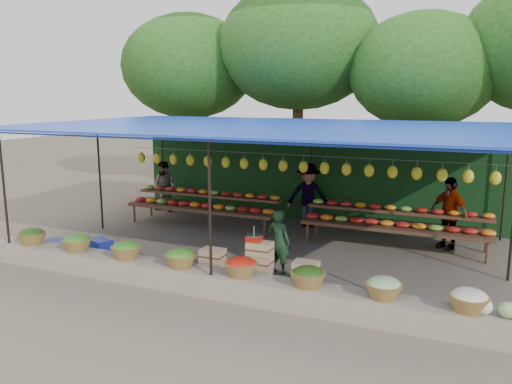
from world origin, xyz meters
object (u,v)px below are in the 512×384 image
at_px(vendor_seated, 279,241).
at_px(weighing_scale, 254,238).
at_px(crate_counter, 258,265).
at_px(blue_crate_back, 100,246).
at_px(blue_crate_front, 58,248).

bearing_deg(vendor_seated, weighing_scale, 73.50).
relative_size(crate_counter, vendor_seated, 1.83).
bearing_deg(weighing_scale, crate_counter, -0.00).
bearing_deg(crate_counter, blue_crate_back, 176.59).
distance_m(crate_counter, weighing_scale, 0.54).
bearing_deg(crate_counter, blue_crate_front, -176.56).
bearing_deg(vendor_seated, blue_crate_front, 19.37).
bearing_deg(crate_counter, vendor_seated, 72.00).
bearing_deg(blue_crate_back, blue_crate_front, -124.14).
bearing_deg(vendor_seated, crate_counter, 81.32).
distance_m(crate_counter, blue_crate_back, 3.94).
height_order(weighing_scale, blue_crate_front, weighing_scale).
bearing_deg(blue_crate_front, blue_crate_back, 24.77).
bearing_deg(blue_crate_back, crate_counter, 16.84).
relative_size(blue_crate_front, blue_crate_back, 1.11).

